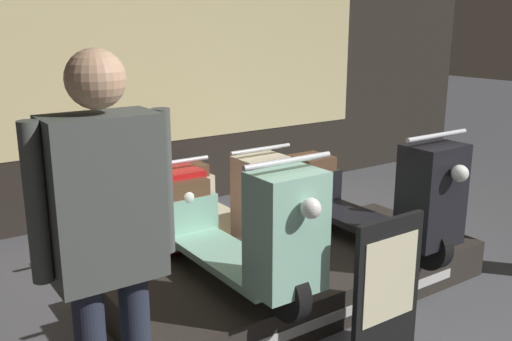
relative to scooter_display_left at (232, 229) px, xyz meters
name	(u,v)px	position (x,y,z in m)	size (l,w,h in m)	color
shop_wall_back	(163,52)	(0.73, 2.41, 0.97)	(8.92, 0.09, 3.20)	#28231E
display_platform	(299,275)	(0.60, 0.06, -0.49)	(2.68, 1.16, 0.27)	#2D2823
scooter_display_left	(232,229)	(0.00, 0.00, 0.00)	(0.56, 1.67, 0.93)	black
scooter_display_right	(369,197)	(1.21, 0.00, 0.00)	(0.56, 1.67, 0.93)	black
scooter_backrow_0	(145,215)	(-0.02, 1.31, -0.27)	(0.56, 1.67, 0.93)	black
scooter_backrow_1	(225,198)	(0.74, 1.31, -0.27)	(0.56, 1.67, 0.93)	black
person_left_browsing	(106,229)	(-1.05, -0.72, 0.45)	(0.60, 0.25, 1.80)	#232838
price_sign_board	(387,287)	(0.51, -0.84, -0.20)	(0.50, 0.04, 0.84)	black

